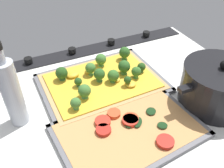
{
  "coord_description": "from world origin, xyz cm",
  "views": [
    {
      "loc": [
        28.04,
        49.13,
        49.07
      ],
      "look_at": [
        4.4,
        -1.98,
        4.4
      ],
      "focal_mm": 39.52,
      "sensor_mm": 36.0,
      "label": 1
    }
  ],
  "objects_px": {
    "baking_tray_front": "(102,84)",
    "veggie_pizza_back": "(129,129)",
    "broccoli_pizza": "(102,79)",
    "cooking_pot": "(217,86)",
    "baking_tray_back": "(129,131)",
    "oil_bottle": "(12,92)"
  },
  "relations": [
    {
      "from": "veggie_pizza_back",
      "to": "oil_bottle",
      "type": "xyz_separation_m",
      "value": [
        0.25,
        -0.16,
        0.09
      ]
    },
    {
      "from": "baking_tray_back",
      "to": "veggie_pizza_back",
      "type": "relative_size",
      "value": 1.07
    },
    {
      "from": "baking_tray_front",
      "to": "cooking_pot",
      "type": "relative_size",
      "value": 1.4
    },
    {
      "from": "veggie_pizza_back",
      "to": "broccoli_pizza",
      "type": "bearing_deg",
      "value": -94.58
    },
    {
      "from": "veggie_pizza_back",
      "to": "cooking_pot",
      "type": "distance_m",
      "value": 0.28
    },
    {
      "from": "broccoli_pizza",
      "to": "baking_tray_back",
      "type": "height_order",
      "value": "broccoli_pizza"
    },
    {
      "from": "broccoli_pizza",
      "to": "baking_tray_front",
      "type": "bearing_deg",
      "value": 43.89
    },
    {
      "from": "baking_tray_front",
      "to": "veggie_pizza_back",
      "type": "distance_m",
      "value": 0.21
    },
    {
      "from": "baking_tray_back",
      "to": "veggie_pizza_back",
      "type": "distance_m",
      "value": 0.01
    },
    {
      "from": "baking_tray_back",
      "to": "oil_bottle",
      "type": "height_order",
      "value": "oil_bottle"
    },
    {
      "from": "broccoli_pizza",
      "to": "cooking_pot",
      "type": "xyz_separation_m",
      "value": [
        -0.26,
        0.21,
        0.04
      ]
    },
    {
      "from": "baking_tray_back",
      "to": "broccoli_pizza",
      "type": "bearing_deg",
      "value": -94.69
    },
    {
      "from": "baking_tray_front",
      "to": "broccoli_pizza",
      "type": "xyz_separation_m",
      "value": [
        -0.0,
        -0.0,
        0.02
      ]
    },
    {
      "from": "broccoli_pizza",
      "to": "baking_tray_back",
      "type": "distance_m",
      "value": 0.21
    },
    {
      "from": "broccoli_pizza",
      "to": "veggie_pizza_back",
      "type": "bearing_deg",
      "value": 85.42
    },
    {
      "from": "baking_tray_front",
      "to": "cooking_pot",
      "type": "xyz_separation_m",
      "value": [
        -0.26,
        0.21,
        0.06
      ]
    },
    {
      "from": "oil_bottle",
      "to": "baking_tray_front",
      "type": "bearing_deg",
      "value": -169.08
    },
    {
      "from": "broccoli_pizza",
      "to": "veggie_pizza_back",
      "type": "height_order",
      "value": "broccoli_pizza"
    },
    {
      "from": "baking_tray_front",
      "to": "cooking_pot",
      "type": "bearing_deg",
      "value": 141.47
    },
    {
      "from": "baking_tray_back",
      "to": "oil_bottle",
      "type": "relative_size",
      "value": 1.6
    },
    {
      "from": "broccoli_pizza",
      "to": "oil_bottle",
      "type": "bearing_deg",
      "value": 11.52
    },
    {
      "from": "broccoli_pizza",
      "to": "cooking_pot",
      "type": "bearing_deg",
      "value": 140.59
    }
  ]
}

